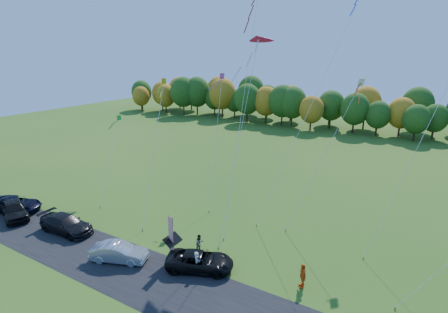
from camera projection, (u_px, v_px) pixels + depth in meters
The scene contains 20 objects.
ground at pixel (187, 255), 29.12m from camera, with size 160.00×160.00×0.00m, color #2C5516.
asphalt_strip at pixel (155, 280), 25.82m from camera, with size 90.00×6.00×0.01m, color black.
tree_line at pixel (341, 131), 74.47m from camera, with size 116.00×12.00×10.00m, color #1E4711, non-canonical shape.
black_suv at pixel (200, 261), 26.97m from camera, with size 2.40×5.21×1.45m, color black.
silver_sedan at pixel (119, 252), 28.08m from camera, with size 1.59×4.57×1.51m, color silver.
dark_truck_a at pixel (66, 224), 32.59m from camera, with size 2.27×5.58×1.62m, color black.
dark_truck_b at pixel (14, 209), 35.39m from camera, with size 2.09×5.20×1.77m, color black.
dark_suv_west at pixel (15, 204), 36.94m from camera, with size 2.56×5.55×1.54m, color black.
person_tailgate_a at pixel (197, 263), 26.45m from camera, with size 0.66×0.43×1.80m, color silver.
person_tailgate_b at pixel (200, 243), 29.35m from camera, with size 0.76×0.59×1.56m, color gray.
person_east at pixel (303, 276), 24.86m from camera, with size 1.10×0.46×1.87m, color orange.
feather_flag at pixel (171, 233), 27.62m from camera, with size 0.52×0.14×3.99m.
kite_delta_blue at pixel (243, 102), 33.45m from camera, with size 4.26×12.61×23.91m.
kite_parafoil_orange at pixel (312, 104), 33.51m from camera, with size 7.76×11.40×23.27m.
kite_delta_red at pixel (241, 126), 31.21m from camera, with size 2.64×9.71×18.89m.
kite_parafoil_rainbow at pixel (416, 150), 27.93m from camera, with size 6.26×8.18×17.62m.
kite_diamond_yellow at pixel (154, 152), 34.33m from camera, with size 2.78×7.32×13.94m.
kite_diamond_green at pixel (110, 159), 39.84m from camera, with size 3.34×6.87×9.27m.
kite_diamond_white at pixel (323, 157), 32.32m from camera, with size 4.93×6.72×14.32m.
kite_diamond_pink at pixel (216, 141), 37.86m from camera, with size 2.79×6.99×14.29m.
Camera 1 is at (15.61, -20.42, 16.23)m, focal length 28.00 mm.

